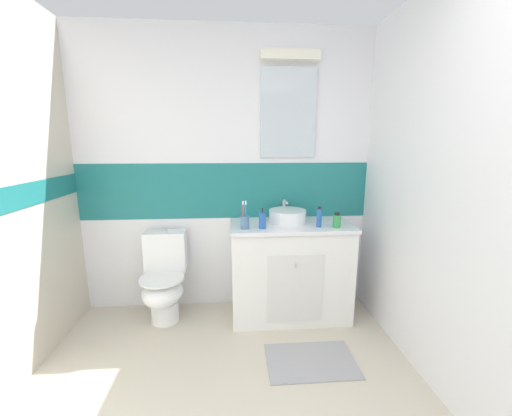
{
  "coord_description": "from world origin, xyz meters",
  "views": [
    {
      "loc": [
        0.07,
        -0.4,
        1.53
      ],
      "look_at": [
        0.24,
        1.87,
        1.05
      ],
      "focal_mm": 21.81,
      "sensor_mm": 36.0,
      "label": 1
    }
  ],
  "objects": [
    {
      "name": "bath_mat",
      "position": [
        0.6,
        1.51,
        0.01
      ],
      "size": [
        0.63,
        0.41,
        0.01
      ],
      "primitive_type": "cube",
      "color": "#99999E",
      "rests_on": "ground_plane"
    },
    {
      "name": "wall_back_tiled",
      "position": [
        0.01,
        2.45,
        1.26
      ],
      "size": [
        3.2,
        0.2,
        2.5
      ],
      "color": "white",
      "rests_on": "ground_plane"
    },
    {
      "name": "sink_basin",
      "position": [
        0.53,
        2.19,
        0.91
      ],
      "size": [
        0.32,
        0.36,
        0.17
      ],
      "color": "white",
      "rests_on": "vanity_cabinet"
    },
    {
      "name": "vanity_cabinet",
      "position": [
        0.56,
        2.15,
        0.43
      ],
      "size": [
        1.03,
        0.53,
        0.85
      ],
      "color": "white",
      "rests_on": "ground_plane"
    },
    {
      "name": "lotion_bottle_short",
      "position": [
        0.91,
        2.0,
        0.91
      ],
      "size": [
        0.06,
        0.06,
        0.12
      ],
      "color": "green",
      "rests_on": "vanity_cabinet"
    },
    {
      "name": "toothbrush_cup",
      "position": [
        0.16,
        2.02,
        0.91
      ],
      "size": [
        0.07,
        0.07,
        0.23
      ],
      "color": "#4C7299",
      "rests_on": "vanity_cabinet"
    },
    {
      "name": "ground_plane",
      "position": [
        0.0,
        1.2,
        -0.02
      ],
      "size": [
        3.2,
        3.48,
        0.04
      ],
      "primitive_type": "cube",
      "color": "beige"
    },
    {
      "name": "soap_dispenser",
      "position": [
        0.3,
        2.01,
        0.92
      ],
      "size": [
        0.06,
        0.06,
        0.18
      ],
      "color": "#2659B2",
      "rests_on": "vanity_cabinet"
    },
    {
      "name": "wall_right_plain",
      "position": [
        1.35,
        1.2,
        1.25
      ],
      "size": [
        0.1,
        3.48,
        2.5
      ],
      "primitive_type": "cube",
      "color": "white",
      "rests_on": "ground_plane"
    },
    {
      "name": "deodorant_spray_can",
      "position": [
        0.77,
        2.02,
        0.93
      ],
      "size": [
        0.04,
        0.04,
        0.17
      ],
      "color": "#2659B2",
      "rests_on": "vanity_cabinet"
    },
    {
      "name": "toilet",
      "position": [
        -0.54,
        2.16,
        0.36
      ],
      "size": [
        0.37,
        0.5,
        0.78
      ],
      "color": "white",
      "rests_on": "ground_plane"
    }
  ]
}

